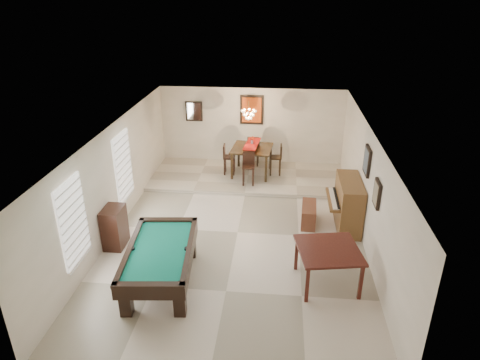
% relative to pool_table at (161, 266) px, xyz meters
% --- Properties ---
extents(ground_plane, '(6.00, 9.00, 0.02)m').
position_rel_pool_table_xyz_m(ground_plane, '(1.34, 2.08, -0.40)').
color(ground_plane, beige).
extents(wall_back, '(6.00, 0.04, 2.60)m').
position_rel_pool_table_xyz_m(wall_back, '(1.34, 6.58, 0.91)').
color(wall_back, silver).
rests_on(wall_back, ground_plane).
extents(wall_front, '(6.00, 0.04, 2.60)m').
position_rel_pool_table_xyz_m(wall_front, '(1.34, -2.42, 0.91)').
color(wall_front, silver).
rests_on(wall_front, ground_plane).
extents(wall_left, '(0.04, 9.00, 2.60)m').
position_rel_pool_table_xyz_m(wall_left, '(-1.66, 2.08, 0.91)').
color(wall_left, silver).
rests_on(wall_left, ground_plane).
extents(wall_right, '(0.04, 9.00, 2.60)m').
position_rel_pool_table_xyz_m(wall_right, '(4.34, 2.08, 0.91)').
color(wall_right, silver).
rests_on(wall_right, ground_plane).
extents(ceiling, '(6.00, 9.00, 0.04)m').
position_rel_pool_table_xyz_m(ceiling, '(1.34, 2.08, 2.21)').
color(ceiling, white).
rests_on(ceiling, wall_back).
extents(dining_step, '(6.00, 2.50, 0.12)m').
position_rel_pool_table_xyz_m(dining_step, '(1.34, 5.33, -0.33)').
color(dining_step, beige).
rests_on(dining_step, ground_plane).
extents(window_left_front, '(0.06, 1.00, 1.70)m').
position_rel_pool_table_xyz_m(window_left_front, '(-1.63, -0.12, 1.01)').
color(window_left_front, white).
rests_on(window_left_front, wall_left).
extents(window_left_rear, '(0.06, 1.00, 1.70)m').
position_rel_pool_table_xyz_m(window_left_rear, '(-1.63, 2.68, 1.01)').
color(window_left_rear, white).
rests_on(window_left_rear, wall_left).
extents(pool_table, '(1.51, 2.48, 0.79)m').
position_rel_pool_table_xyz_m(pool_table, '(0.00, 0.00, 0.00)').
color(pool_table, black).
rests_on(pool_table, ground_plane).
extents(square_table, '(1.39, 1.39, 0.83)m').
position_rel_pool_table_xyz_m(square_table, '(3.34, 0.29, 0.02)').
color(square_table, '#38130E').
rests_on(square_table, ground_plane).
extents(upright_piano, '(0.83, 1.49, 1.24)m').
position_rel_pool_table_xyz_m(upright_piano, '(3.90, 2.69, 0.22)').
color(upright_piano, brown).
rests_on(upright_piano, ground_plane).
extents(piano_bench, '(0.41, 0.93, 0.51)m').
position_rel_pool_table_xyz_m(piano_bench, '(3.09, 2.72, -0.14)').
color(piano_bench, brown).
rests_on(piano_bench, ground_plane).
extents(apothecary_chest, '(0.43, 0.65, 0.97)m').
position_rel_pool_table_xyz_m(apothecary_chest, '(-1.42, 1.24, 0.09)').
color(apothecary_chest, black).
rests_on(apothecary_chest, ground_plane).
extents(dining_table, '(1.32, 1.32, 1.00)m').
position_rel_pool_table_xyz_m(dining_table, '(1.44, 5.46, 0.22)').
color(dining_table, black).
rests_on(dining_table, dining_step).
extents(flower_vase, '(0.16, 0.16, 0.24)m').
position_rel_pool_table_xyz_m(flower_vase, '(1.44, 5.46, 0.84)').
color(flower_vase, '#A3230E').
rests_on(flower_vase, dining_table).
extents(dining_chair_south, '(0.38, 0.38, 0.97)m').
position_rel_pool_table_xyz_m(dining_chair_south, '(1.39, 4.69, 0.21)').
color(dining_chair_south, black).
rests_on(dining_chair_south, dining_step).
extents(dining_chair_north, '(0.38, 0.38, 1.02)m').
position_rel_pool_table_xyz_m(dining_chair_north, '(1.43, 6.23, 0.23)').
color(dining_chair_north, black).
rests_on(dining_chair_north, dining_step).
extents(dining_chair_west, '(0.37, 0.37, 0.95)m').
position_rel_pool_table_xyz_m(dining_chair_west, '(0.73, 5.42, 0.20)').
color(dining_chair_west, black).
rests_on(dining_chair_west, dining_step).
extents(dining_chair_east, '(0.37, 0.37, 0.97)m').
position_rel_pool_table_xyz_m(dining_chair_east, '(2.17, 5.51, 0.21)').
color(dining_chair_east, black).
rests_on(dining_chair_east, dining_step).
extents(chandelier, '(0.44, 0.44, 0.60)m').
position_rel_pool_table_xyz_m(chandelier, '(1.34, 5.28, 1.81)').
color(chandelier, '#FFE5B2').
rests_on(chandelier, ceiling).
extents(back_painting, '(0.75, 0.06, 0.95)m').
position_rel_pool_table_xyz_m(back_painting, '(1.34, 6.54, 1.51)').
color(back_painting, '#D84C14').
rests_on(back_painting, wall_back).
extents(back_mirror, '(0.55, 0.06, 0.65)m').
position_rel_pool_table_xyz_m(back_mirror, '(-0.56, 6.54, 1.41)').
color(back_mirror, white).
rests_on(back_mirror, wall_back).
extents(right_picture_upper, '(0.06, 0.55, 0.65)m').
position_rel_pool_table_xyz_m(right_picture_upper, '(4.30, 2.38, 1.51)').
color(right_picture_upper, slate).
rests_on(right_picture_upper, wall_right).
extents(right_picture_lower, '(0.06, 0.45, 0.55)m').
position_rel_pool_table_xyz_m(right_picture_lower, '(4.30, 1.08, 1.31)').
color(right_picture_lower, gray).
rests_on(right_picture_lower, wall_right).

